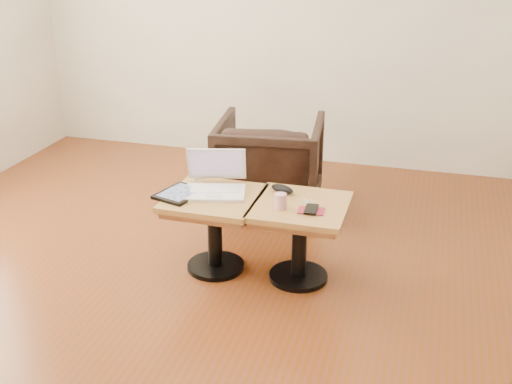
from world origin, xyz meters
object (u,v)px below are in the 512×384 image
(side_table_right, at_px, (300,223))
(armchair, at_px, (270,164))
(side_table_left, at_px, (214,214))
(striped_cup, at_px, (280,201))
(laptop, at_px, (215,183))

(side_table_right, relative_size, armchair, 0.71)
(side_table_left, bearing_deg, side_table_right, 2.92)
(side_table_left, xyz_separation_m, striped_cup, (0.40, -0.07, 0.16))
(side_table_right, distance_m, striped_cup, 0.20)
(side_table_left, bearing_deg, armchair, 85.87)
(side_table_left, xyz_separation_m, armchair, (0.08, 0.93, -0.02))
(side_table_right, height_order, striped_cup, striped_cup)
(side_table_right, distance_m, armchair, 1.00)
(side_table_right, bearing_deg, armchair, 114.53)
(striped_cup, relative_size, armchair, 0.12)
(side_table_left, distance_m, armchair, 0.94)
(armchair, bearing_deg, laptop, 77.03)
(side_table_left, relative_size, striped_cup, 6.16)
(armchair, bearing_deg, side_table_left, 78.36)
(side_table_left, distance_m, laptop, 0.18)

